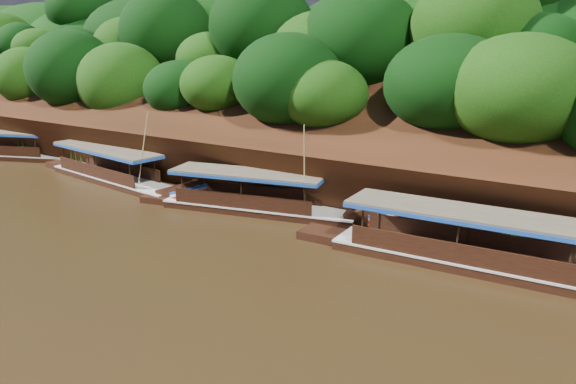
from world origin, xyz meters
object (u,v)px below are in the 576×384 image
at_px(boat_1, 271,205).
at_px(boat_3, 20,153).
at_px(boat_2, 121,177).
at_px(boat_0, 500,260).

relative_size(boat_1, boat_3, 1.10).
height_order(boat_1, boat_2, boat_1).
distance_m(boat_1, boat_2, 12.73).
bearing_deg(boat_3, boat_1, -23.55).
distance_m(boat_1, boat_3, 26.82).
bearing_deg(boat_3, boat_2, -26.38).
bearing_deg(boat_2, boat_0, 4.81).
bearing_deg(boat_0, boat_2, 174.43).
xyz_separation_m(boat_2, boat_3, (-14.08, 1.21, -0.02)).
relative_size(boat_2, boat_3, 1.21).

